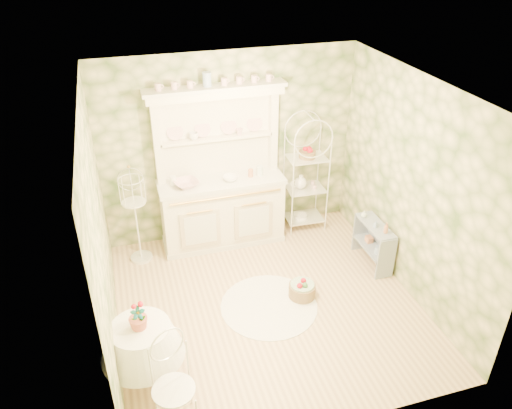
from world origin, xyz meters
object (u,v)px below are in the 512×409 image
object	(u,v)px
side_shelf	(373,245)
birdcage_stand	(135,211)
cafe_chair	(174,392)
round_table	(144,357)
floor_basket	(302,289)
bakers_rack	(306,177)
kitchen_dresser	(221,171)

from	to	relation	value
side_shelf	birdcage_stand	xyz separation A→B (m)	(-3.04, 1.00, 0.49)
cafe_chair	round_table	bearing A→B (deg)	86.27
round_table	birdcage_stand	distance (m)	2.19
side_shelf	cafe_chair	distance (m)	3.44
side_shelf	floor_basket	distance (m)	1.25
bakers_rack	cafe_chair	distance (m)	3.80
side_shelf	round_table	bearing A→B (deg)	-154.85
round_table	floor_basket	xyz separation A→B (m)	(2.01, 0.74, -0.19)
side_shelf	round_table	size ratio (longest dim) A/B	1.12
kitchen_dresser	cafe_chair	size ratio (longest dim) A/B	2.74
kitchen_dresser	round_table	world-z (taller)	kitchen_dresser
round_table	cafe_chair	xyz separation A→B (m)	(0.22, -0.61, 0.12)
side_shelf	birdcage_stand	distance (m)	3.24
side_shelf	cafe_chair	world-z (taller)	cafe_chair
bakers_rack	round_table	bearing A→B (deg)	-136.46
side_shelf	floor_basket	bearing A→B (deg)	-156.04
bakers_rack	birdcage_stand	xyz separation A→B (m)	(-2.49, -0.16, -0.07)
kitchen_dresser	bakers_rack	distance (m)	1.32
bakers_rack	birdcage_stand	size ratio (longest dim) A/B	1.08
kitchen_dresser	side_shelf	size ratio (longest dim) A/B	3.41
kitchen_dresser	floor_basket	size ratio (longest dim) A/B	6.46
kitchen_dresser	side_shelf	xyz separation A→B (m)	(1.84, -1.11, -0.86)
side_shelf	round_table	world-z (taller)	round_table
cafe_chair	birdcage_stand	xyz separation A→B (m)	(-0.08, 2.75, 0.35)
bakers_rack	round_table	xyz separation A→B (m)	(-2.63, -2.29, -0.54)
round_table	cafe_chair	bearing A→B (deg)	-70.07
side_shelf	birdcage_stand	size ratio (longest dim) A/B	0.43
birdcage_stand	side_shelf	bearing A→B (deg)	-18.18
birdcage_stand	bakers_rack	bearing A→B (deg)	3.62
bakers_rack	floor_basket	distance (m)	1.82
kitchen_dresser	cafe_chair	distance (m)	3.16
bakers_rack	side_shelf	distance (m)	1.40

